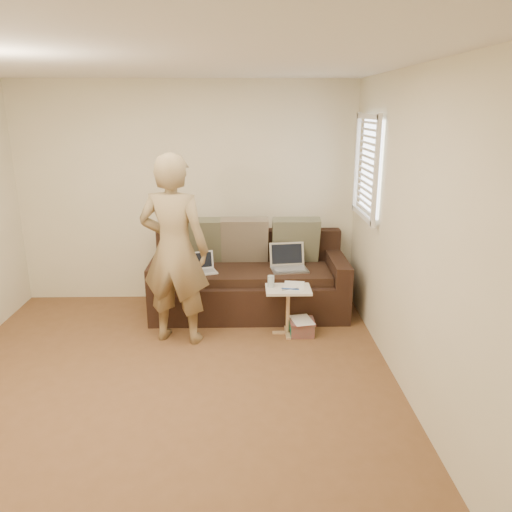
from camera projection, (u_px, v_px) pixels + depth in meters
name	position (u px, v px, depth m)	size (l,w,h in m)	color
floor	(163.00, 395.00, 4.09)	(4.50, 4.50, 0.00)	brown
ceiling	(143.00, 59.00, 3.34)	(4.50, 4.50, 0.00)	white
wall_back	(187.00, 194.00, 5.86)	(4.00, 4.00, 0.00)	beige
wall_front	(30.00, 433.00, 1.56)	(4.00, 4.00, 0.00)	beige
wall_right	(418.00, 242.00, 3.76)	(4.50, 4.50, 0.00)	beige
window_blinds	(367.00, 167.00, 5.08)	(0.12, 0.88, 1.08)	white
sofa	(249.00, 276.00, 5.68)	(2.20, 0.95, 0.85)	black
pillow_left	(198.00, 241.00, 5.79)	(0.55, 0.14, 0.55)	#52563F
pillow_mid	(245.00, 240.00, 5.80)	(0.55, 0.14, 0.55)	#6F644F
pillow_right	(296.00, 240.00, 5.80)	(0.55, 0.14, 0.55)	#52563F
laptop_silver	(289.00, 270.00, 5.59)	(0.40, 0.29, 0.27)	#B7BABC
laptop_white	(203.00, 273.00, 5.50)	(0.30, 0.22, 0.22)	white
person	(174.00, 250.00, 4.82)	(0.69, 0.47, 1.90)	olive
side_table	(288.00, 311.00, 5.14)	(0.46, 0.32, 0.51)	silver
drinking_glass	(271.00, 281.00, 5.09)	(0.07, 0.07, 0.12)	silver
scissors	(290.00, 289.00, 5.02)	(0.18, 0.10, 0.02)	silver
paper_on_table	(294.00, 286.00, 5.12)	(0.21, 0.30, 0.00)	white
striped_box	(302.00, 327.00, 5.17)	(0.26, 0.26, 0.16)	red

